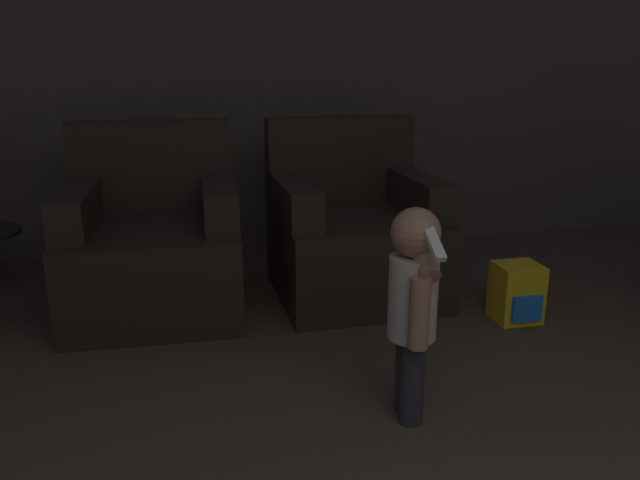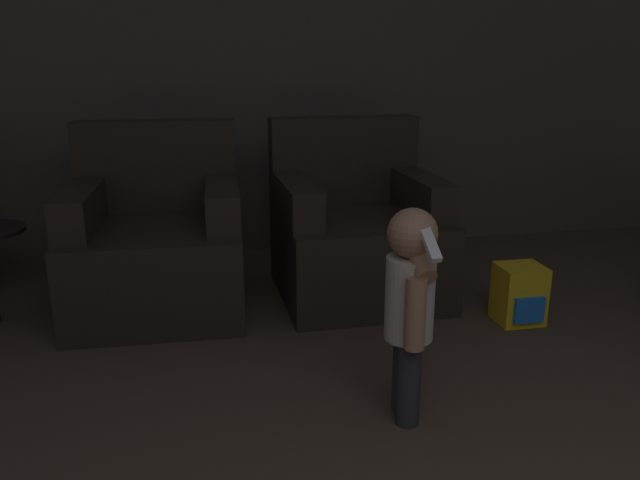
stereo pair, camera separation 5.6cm
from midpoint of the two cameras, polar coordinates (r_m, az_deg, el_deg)
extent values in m
cube|color=#51493F|center=(4.16, -2.54, 16.82)|extent=(8.40, 0.05, 2.60)
cube|color=black|center=(3.31, -14.16, -2.47)|extent=(0.87, 0.87, 0.46)
cube|color=black|center=(3.53, -14.30, 6.61)|extent=(0.85, 0.18, 0.49)
cube|color=black|center=(3.27, -20.56, 2.75)|extent=(0.18, 0.69, 0.20)
cube|color=black|center=(3.21, -8.44, 3.38)|extent=(0.18, 0.69, 0.20)
cube|color=black|center=(3.41, 4.00, -1.41)|extent=(0.87, 0.87, 0.46)
cube|color=black|center=(3.62, 2.59, 7.36)|extent=(0.85, 0.18, 0.49)
cube|color=black|center=(3.24, -1.71, 3.71)|extent=(0.18, 0.69, 0.20)
cube|color=black|center=(3.44, 9.61, 4.22)|extent=(0.18, 0.69, 0.20)
cylinder|color=#28282D|center=(2.38, 8.37, -11.75)|extent=(0.09, 0.09, 0.31)
cylinder|color=#28282D|center=(2.30, 8.80, -12.87)|extent=(0.09, 0.09, 0.31)
cylinder|color=#B7B2A8|center=(2.21, 8.92, -5.29)|extent=(0.17, 0.17, 0.30)
sphere|color=#A37556|center=(2.13, 9.20, 0.62)|extent=(0.17, 0.17, 0.17)
cylinder|color=#A37556|center=(2.11, 9.46, -6.68)|extent=(0.07, 0.07, 0.25)
cylinder|color=#A37556|center=(2.15, 9.57, -0.90)|extent=(0.07, 0.25, 0.19)
cube|color=white|center=(2.04, 10.72, -0.11)|extent=(0.04, 0.16, 0.10)
cube|color=yellow|center=(3.25, 18.20, -4.69)|extent=(0.22, 0.19, 0.29)
cube|color=blue|center=(3.18, 19.06, -6.09)|extent=(0.15, 0.02, 0.13)
camera|label=1|loc=(0.03, -89.41, 0.18)|focal=35.00mm
camera|label=2|loc=(0.03, 90.59, -0.18)|focal=35.00mm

